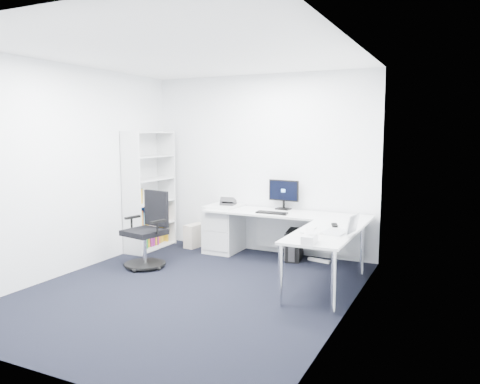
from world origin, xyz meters
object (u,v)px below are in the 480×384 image
at_px(bookshelf, 149,191).
at_px(task_chair, 144,230).
at_px(laptop, 335,222).
at_px(l_desk, 277,241).
at_px(monitor, 283,194).

bearing_deg(bookshelf, task_chair, -57.56).
relative_size(bookshelf, laptop, 5.30).
height_order(l_desk, bookshelf, bookshelf).
bearing_deg(l_desk, task_chair, -152.28).
distance_m(l_desk, laptop, 1.29).
distance_m(monitor, laptop, 1.70).
xyz_separation_m(bookshelf, task_chair, (0.57, -0.89, -0.41)).
bearing_deg(task_chair, monitor, 55.87).
bearing_deg(bookshelf, monitor, 14.81).
height_order(l_desk, monitor, monitor).
bearing_deg(l_desk, monitor, 102.98).
xyz_separation_m(l_desk, laptop, (0.97, -0.70, 0.47)).
xyz_separation_m(task_chair, laptop, (2.58, 0.14, 0.30)).
bearing_deg(l_desk, bookshelf, 178.68).
bearing_deg(laptop, l_desk, 150.35).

